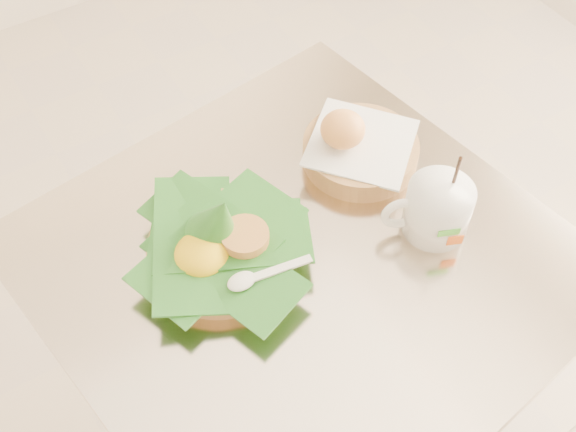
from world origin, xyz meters
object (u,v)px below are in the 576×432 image
bread_basket (357,147)px  coffee_mug (436,208)px  cafe_table (300,333)px  rice_basket (219,244)px

bread_basket → coffee_mug: 0.17m
cafe_table → rice_basket: bearing=147.9°
bread_basket → coffee_mug: bearing=-84.6°
coffee_mug → bread_basket: bearing=95.4°
cafe_table → bread_basket: size_ratio=3.60×
bread_basket → cafe_table: bearing=-146.6°
coffee_mug → rice_basket: bearing=158.5°
rice_basket → coffee_mug: size_ratio=1.54×
cafe_table → rice_basket: (-0.10, 0.06, 0.26)m
coffee_mug → cafe_table: bearing=164.6°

